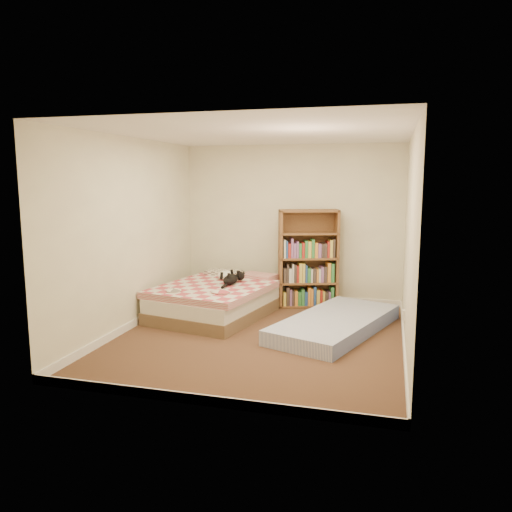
% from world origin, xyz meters
% --- Properties ---
extents(room, '(3.51, 4.01, 2.51)m').
position_xyz_m(room, '(0.00, 0.00, 1.20)').
color(room, '#482C1E').
rests_on(room, ground).
extents(bed, '(1.69, 2.14, 0.51)m').
position_xyz_m(bed, '(-0.86, 0.86, 0.23)').
color(bed, brown).
rests_on(bed, room).
extents(bookshelf, '(1.00, 0.58, 1.51)m').
position_xyz_m(bookshelf, '(0.33, 1.69, 0.55)').
color(bookshelf, brown).
rests_on(bookshelf, room).
extents(floor_mattress, '(1.62, 2.33, 0.19)m').
position_xyz_m(floor_mattress, '(0.89, 0.49, 0.10)').
color(floor_mattress, '#6A78B2').
rests_on(floor_mattress, room).
extents(black_cat, '(0.33, 0.71, 0.16)m').
position_xyz_m(black_cat, '(-0.67, 0.92, 0.53)').
color(black_cat, black).
rests_on(black_cat, bed).
extents(white_dog, '(0.29, 0.32, 0.14)m').
position_xyz_m(white_dog, '(-0.83, 1.16, 0.53)').
color(white_dog, white).
rests_on(white_dog, bed).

